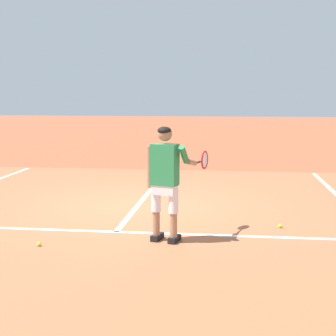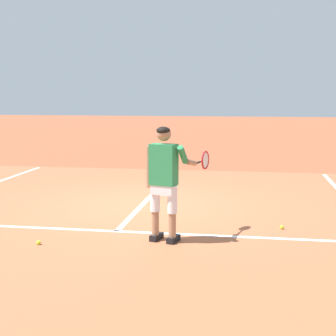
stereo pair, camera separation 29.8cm
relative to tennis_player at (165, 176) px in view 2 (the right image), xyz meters
The scene contains 7 objects.
ground_plane 2.72m from the tennis_player, 109.57° to the left, with size 80.00×80.00×0.00m, color #9E5133.
court_inner_surface 2.08m from the tennis_player, 117.64° to the left, with size 10.98×10.75×0.00m, color #B2603D.
line_service 1.36m from the tennis_player, 154.78° to the left, with size 8.23×0.10×0.01m, color white.
line_centre_service 3.83m from the tennis_player, 103.29° to the left, with size 0.10×6.40×0.01m, color white.
tennis_player is the anchor object (origin of this frame).
tennis_ball_near_feet 2.08m from the tennis_player, 165.29° to the right, with size 0.07×0.07×0.07m, color #CCE02D.
tennis_ball_by_baseline 2.23m from the tennis_player, 28.60° to the left, with size 0.07×0.07×0.07m, color #CCE02D.
Camera 2 is at (2.04, -9.46, 2.17)m, focal length 53.16 mm.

